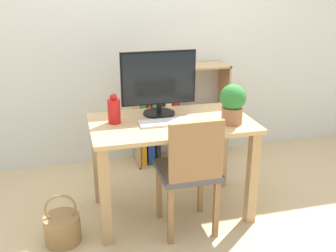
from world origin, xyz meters
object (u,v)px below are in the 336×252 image
potted_plant (233,103)px  bookshelf (164,112)px  vase (114,110)px  chair (190,170)px  monitor (159,81)px  basket (62,228)px  keyboard (166,122)px

potted_plant → bookshelf: (-0.23, 1.04, -0.39)m
vase → potted_plant: 0.83m
potted_plant → bookshelf: size_ratio=0.30×
vase → chair: 0.67m
monitor → basket: monitor is taller
keyboard → basket: keyboard is taller
keyboard → potted_plant: bearing=-14.5°
vase → basket: vase is taller
monitor → bookshelf: bearing=72.9°
chair → basket: (-0.87, 0.10, -0.38)m
basket → vase: bearing=31.5°
vase → chair: size_ratio=0.24×
potted_plant → keyboard: bearing=165.5°
monitor → keyboard: bearing=-89.4°
keyboard → potted_plant: size_ratio=1.37×
potted_plant → chair: size_ratio=0.32×
keyboard → chair: chair is taller
potted_plant → chair: bearing=-158.0°
potted_plant → basket: 1.44m
vase → keyboard: bearing=-16.6°
keyboard → vase: bearing=163.4°
chair → keyboard: bearing=119.9°
potted_plant → chair: 0.55m
keyboard → potted_plant: potted_plant is taller
basket → potted_plant: bearing=1.7°
vase → basket: (-0.42, -0.26, -0.72)m
bookshelf → chair: bearing=-95.8°
potted_plant → basket: (-1.21, -0.04, -0.78)m
potted_plant → bookshelf: bearing=102.3°
bookshelf → potted_plant: bearing=-77.7°
keyboard → bookshelf: 0.98m
chair → bookshelf: 1.19m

